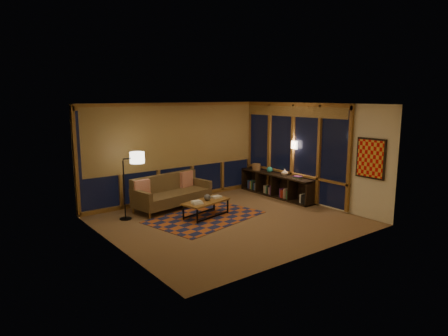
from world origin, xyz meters
TOP-DOWN VIEW (x-y plane):
  - floor at (0.00, 0.00)m, footprint 5.50×5.00m
  - ceiling at (0.00, 0.00)m, footprint 5.50×5.00m
  - walls at (0.00, 0.00)m, footprint 5.51×5.01m
  - window_wall_back at (0.00, 2.43)m, footprint 5.30×0.16m
  - window_wall_right at (2.68, 0.60)m, footprint 0.16×3.70m
  - wall_art at (2.71, -1.85)m, footprint 0.06×0.74m
  - wall_sconce at (2.62, 0.45)m, footprint 0.12×0.18m
  - sofa at (-0.51, 1.74)m, footprint 2.17×1.16m
  - pillow_left at (-1.34, 1.80)m, footprint 0.41×0.15m
  - pillow_right at (0.12, 2.08)m, footprint 0.45×0.25m
  - area_rug at (-0.30, 0.55)m, footprint 2.91×2.25m
  - coffee_table at (-0.25, 0.59)m, footprint 1.27×0.79m
  - book_stack_a at (-0.58, 0.49)m, footprint 0.24×0.19m
  - book_stack_b at (0.12, 0.68)m, footprint 0.25×0.21m
  - ceramic_pot at (-0.21, 0.59)m, footprint 0.22×0.22m
  - floor_lamp at (-1.89, 1.59)m, footprint 0.54×0.37m
  - bookshelf at (2.49, 1.00)m, footprint 0.40×2.64m
  - basket at (2.47, 1.84)m, footprint 0.26×0.26m
  - teal_bowl at (2.49, 1.27)m, footprint 0.21×0.21m
  - vase at (2.49, 0.67)m, footprint 0.23×0.23m
  - shelf_book_stack at (2.49, 0.17)m, footprint 0.19×0.26m

SIDE VIEW (x-z plane):
  - floor at x=0.00m, z-range -0.01..0.01m
  - area_rug at x=-0.30m, z-range 0.00..0.01m
  - coffee_table at x=-0.25m, z-range 0.00..0.39m
  - bookshelf at x=2.49m, z-range 0.00..0.66m
  - book_stack_b at x=0.12m, z-range 0.39..0.44m
  - sofa at x=-0.51m, z-range 0.00..0.84m
  - book_stack_a at x=-0.58m, z-range 0.39..0.46m
  - ceramic_pot at x=-0.21m, z-range 0.39..0.56m
  - pillow_left at x=-1.34m, z-range 0.42..0.83m
  - pillow_right at x=0.12m, z-range 0.42..0.85m
  - shelf_book_stack at x=2.49m, z-range 0.66..0.73m
  - teal_bowl at x=2.49m, z-range 0.66..0.84m
  - basket at x=2.47m, z-range 0.66..0.85m
  - vase at x=2.49m, z-range 0.66..0.86m
  - floor_lamp at x=-1.89m, z-range 0.00..1.58m
  - walls at x=0.00m, z-range 0.00..2.70m
  - window_wall_back at x=0.00m, z-range 0.05..2.65m
  - window_wall_right at x=2.68m, z-range 0.05..2.65m
  - wall_art at x=2.71m, z-range 0.98..1.92m
  - wall_sconce at x=2.62m, z-range 1.44..1.66m
  - ceiling at x=0.00m, z-range 2.70..2.71m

